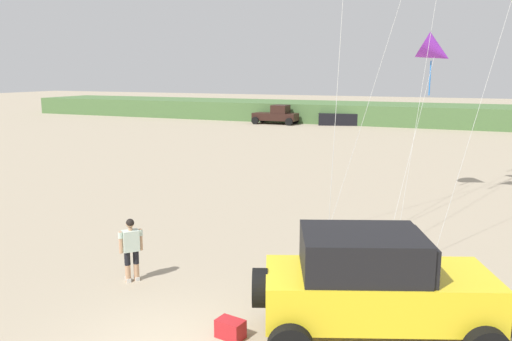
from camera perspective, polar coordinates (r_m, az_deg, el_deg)
name	(u,v)px	position (r m, az deg, el deg)	size (l,w,h in m)	color
dune_ridge	(396,114)	(56.48, 15.24, 6.09)	(90.00, 8.71, 2.01)	#4C703D
jeep	(375,285)	(10.57, 13.02, -12.24)	(5.00, 3.79, 2.26)	yellow
person_watching	(131,246)	(13.60, -13.69, -8.17)	(0.46, 0.50, 1.67)	tan
cooler_box	(230,329)	(10.89, -2.86, -17.12)	(0.56, 0.36, 0.38)	#B21E23
distant_pickup	(277,115)	(53.82, 2.30, 6.17)	(4.64, 2.45, 1.98)	black
distant_sedan	(339,119)	(53.50, 9.21, 5.65)	(4.20, 1.70, 1.20)	black
kite_orange_streamer	(436,52)	(22.56, 19.28, 12.33)	(1.72, 5.70, 6.89)	purple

